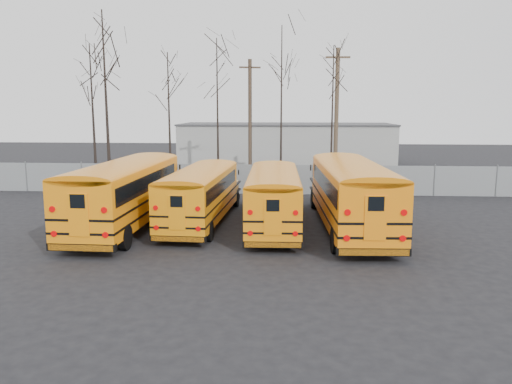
# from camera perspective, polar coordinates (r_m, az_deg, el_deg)

# --- Properties ---
(ground) EXTENTS (120.00, 120.00, 0.00)m
(ground) POSITION_cam_1_polar(r_m,az_deg,el_deg) (22.33, -2.48, -5.46)
(ground) COLOR black
(ground) RESTS_ON ground
(fence) EXTENTS (40.00, 0.04, 2.00)m
(fence) POSITION_cam_1_polar(r_m,az_deg,el_deg) (33.85, -0.24, 1.47)
(fence) COLOR gray
(fence) RESTS_ON ground
(distant_building) EXTENTS (22.00, 8.00, 4.00)m
(distant_building) POSITION_cam_1_polar(r_m,az_deg,el_deg) (53.56, 3.47, 5.55)
(distant_building) COLOR #A2A29D
(distant_building) RESTS_ON ground
(bus_a) EXTENTS (3.01, 11.97, 3.33)m
(bus_a) POSITION_cam_1_polar(r_m,az_deg,el_deg) (24.90, -14.59, 0.41)
(bus_a) COLOR black
(bus_a) RESTS_ON ground
(bus_b) EXTENTS (2.83, 10.46, 2.90)m
(bus_b) POSITION_cam_1_polar(r_m,az_deg,el_deg) (25.11, -6.28, 0.16)
(bus_b) COLOR black
(bus_b) RESTS_ON ground
(bus_c) EXTENTS (2.67, 10.48, 2.92)m
(bus_c) POSITION_cam_1_polar(r_m,az_deg,el_deg) (24.14, 2.03, -0.15)
(bus_c) COLOR black
(bus_c) RESTS_ON ground
(bus_d) EXTENTS (3.34, 12.15, 3.37)m
(bus_d) POSITION_cam_1_polar(r_m,az_deg,el_deg) (23.98, 10.82, 0.26)
(bus_d) COLOR black
(bus_d) RESTS_ON ground
(utility_pole_left) EXTENTS (1.68, 0.53, 9.56)m
(utility_pole_left) POSITION_cam_1_polar(r_m,az_deg,el_deg) (40.42, -0.69, 8.37)
(utility_pole_left) COLOR #443426
(utility_pole_left) RESTS_ON ground
(utility_pole_right) EXTENTS (1.80, 0.31, 10.08)m
(utility_pole_right) POSITION_cam_1_polar(r_m,az_deg,el_deg) (37.80, 9.17, 8.56)
(utility_pole_right) COLOR brown
(utility_pole_right) RESTS_ON ground
(tree_0) EXTENTS (0.26, 0.26, 10.68)m
(tree_0) POSITION_cam_1_polar(r_m,az_deg,el_deg) (41.92, -18.14, 8.53)
(tree_0) COLOR black
(tree_0) RESTS_ON ground
(tree_1) EXTENTS (0.26, 0.26, 12.51)m
(tree_1) POSITION_cam_1_polar(r_m,az_deg,el_deg) (37.67, -16.75, 9.92)
(tree_1) COLOR black
(tree_1) RESTS_ON ground
(tree_2) EXTENTS (0.26, 0.26, 9.61)m
(tree_2) POSITION_cam_1_polar(r_m,az_deg,el_deg) (36.35, -9.88, 7.92)
(tree_2) COLOR black
(tree_2) RESTS_ON ground
(tree_3) EXTENTS (0.26, 0.26, 10.59)m
(tree_3) POSITION_cam_1_polar(r_m,az_deg,el_deg) (36.09, -4.42, 8.79)
(tree_3) COLOR black
(tree_3) RESTS_ON ground
(tree_4) EXTENTS (0.26, 0.26, 11.60)m
(tree_4) POSITION_cam_1_polar(r_m,az_deg,el_deg) (37.01, 2.91, 9.62)
(tree_4) COLOR black
(tree_4) RESTS_ON ground
(tree_5) EXTENTS (0.26, 0.26, 10.00)m
(tree_5) POSITION_cam_1_polar(r_m,az_deg,el_deg) (35.57, 8.69, 8.23)
(tree_5) COLOR black
(tree_5) RESTS_ON ground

